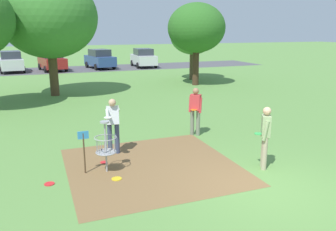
{
  "coord_description": "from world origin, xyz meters",
  "views": [
    {
      "loc": [
        -4.9,
        -6.1,
        3.68
      ],
      "look_at": [
        -1.05,
        3.84,
        1.0
      ],
      "focal_mm": 36.61,
      "sensor_mm": 36.0,
      "label": 1
    }
  ],
  "objects": [
    {
      "name": "disc_golf_basket",
      "position": [
        -3.42,
        2.42,
        0.75
      ],
      "size": [
        0.98,
        0.58,
        1.39
      ],
      "color": "#9E9EA3",
      "rests_on": "ground"
    },
    {
      "name": "parking_lot_strip",
      "position": [
        0.0,
        27.7,
        0.0
      ],
      "size": [
        36.0,
        6.0,
        0.01
      ],
      "primitive_type": "cube",
      "color": "#4C4C51",
      "rests_on": "ground"
    },
    {
      "name": "frisbee_by_tee",
      "position": [
        -3.31,
        3.07,
        0.01
      ],
      "size": [
        0.21,
        0.21,
        0.02
      ],
      "primitive_type": "cylinder",
      "color": "red",
      "rests_on": "ground"
    },
    {
      "name": "tree_near_left",
      "position": [
        5.25,
        14.92,
        3.77
      ],
      "size": [
        3.81,
        3.81,
        5.41
      ],
      "color": "#422D1E",
      "rests_on": "ground"
    },
    {
      "name": "frisbee_mid_grass",
      "position": [
        -4.83,
        2.15,
        0.01
      ],
      "size": [
        0.25,
        0.25,
        0.02
      ],
      "primitive_type": "cylinder",
      "color": "red",
      "rests_on": "ground"
    },
    {
      "name": "tree_near_right",
      "position": [
        6.2,
        17.48,
        3.29
      ],
      "size": [
        3.4,
        3.4,
        4.76
      ],
      "color": "brown",
      "rests_on": "ground"
    },
    {
      "name": "ground_plane",
      "position": [
        0.0,
        0.0,
        0.0
      ],
      "size": [
        160.0,
        160.0,
        0.0
      ],
      "primitive_type": "plane",
      "color": "#5B8942"
    },
    {
      "name": "dirt_tee_pad",
      "position": [
        -2.11,
        2.34,
        0.0
      ],
      "size": [
        4.54,
        4.52,
        0.01
      ],
      "primitive_type": "cube",
      "color": "brown",
      "rests_on": "ground"
    },
    {
      "name": "parked_car_center_left",
      "position": [
        -3.41,
        27.25,
        0.92
      ],
      "size": [
        2.48,
        4.44,
        1.84
      ],
      "color": "maroon",
      "rests_on": "ground"
    },
    {
      "name": "parked_car_rightmost",
      "position": [
        5.38,
        27.34,
        0.92
      ],
      "size": [
        2.13,
        4.28,
        1.84
      ],
      "color": "silver",
      "rests_on": "ground"
    },
    {
      "name": "player_throwing",
      "position": [
        -2.88,
        3.69,
        0.99
      ],
      "size": [
        0.63,
        1.05,
        1.71
      ],
      "color": "#384260",
      "rests_on": "ground"
    },
    {
      "name": "frisbee_near_basket",
      "position": [
        -3.22,
        1.84,
        0.01
      ],
      "size": [
        0.26,
        0.26,
        0.02
      ],
      "primitive_type": "cylinder",
      "color": "gold",
      "rests_on": "ground"
    },
    {
      "name": "player_foreground_watching",
      "position": [
        0.68,
        1.11,
        0.97
      ],
      "size": [
        0.45,
        0.49,
        1.71
      ],
      "color": "tan",
      "rests_on": "ground"
    },
    {
      "name": "tree_mid_left",
      "position": [
        -3.96,
        14.33,
        4.33
      ],
      "size": [
        5.25,
        5.25,
        6.57
      ],
      "color": "#4C3823",
      "rests_on": "ground"
    },
    {
      "name": "parked_car_center_right",
      "position": [
        1.02,
        27.52,
        0.92
      ],
      "size": [
        2.51,
        4.45,
        1.84
      ],
      "color": "#2D4784",
      "rests_on": "ground"
    },
    {
      "name": "player_waiting_left",
      "position": [
        0.25,
        4.52,
        0.97
      ],
      "size": [
        0.45,
        0.45,
        1.71
      ],
      "color": "slate",
      "rests_on": "ground"
    },
    {
      "name": "parked_car_leftmost",
      "position": [
        -6.86,
        27.54,
        0.92
      ],
      "size": [
        2.3,
        4.37,
        1.84
      ],
      "color": "silver",
      "rests_on": "ground"
    }
  ]
}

